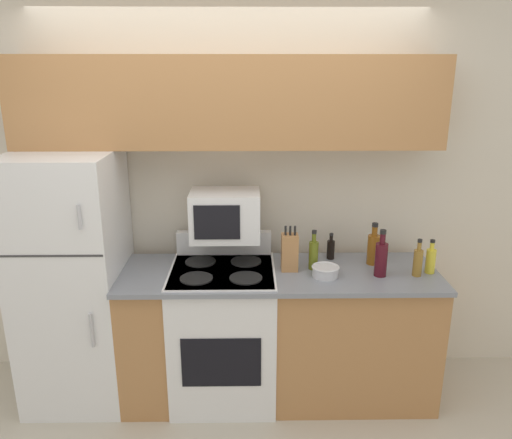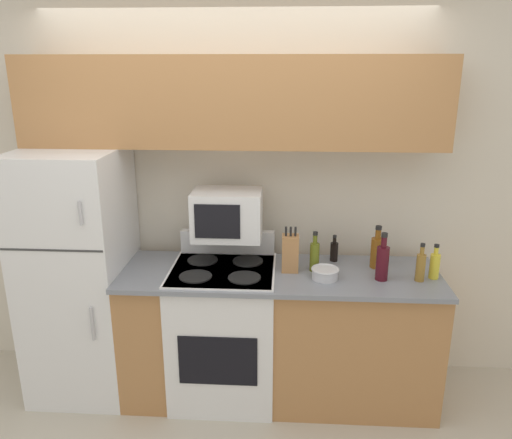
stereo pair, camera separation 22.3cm
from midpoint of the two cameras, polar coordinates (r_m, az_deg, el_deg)
name	(u,v)px [view 1 (the left image)]	position (r m, az deg, el deg)	size (l,w,h in m)	color
ground_plane	(230,421)	(3.41, -4.97, -22.02)	(12.00, 12.00, 0.00)	beige
wall_back	(231,198)	(3.47, -4.71, 2.49)	(8.00, 0.05, 2.55)	beige
lower_cabinets	(278,333)	(3.40, 0.66, -12.85)	(2.02, 0.65, 0.90)	#B27A47
refrigerator	(74,280)	(3.48, -21.82, -6.44)	(0.63, 0.70, 1.66)	white
upper_cabinets	(228,102)	(3.17, -5.24, 13.23)	(2.65, 0.33, 0.56)	#B27A47
stove	(224,331)	(3.39, -5.66, -12.64)	(0.67, 0.63, 1.07)	white
microwave	(225,215)	(3.21, -5.53, 0.48)	(0.44, 0.32, 0.31)	white
knife_block	(290,252)	(3.16, 1.85, -3.77)	(0.10, 0.10, 0.30)	#B27A47
bowl	(325,271)	(3.11, 5.90, -5.90)	(0.17, 0.17, 0.07)	silver
bottle_soy_sauce	(331,249)	(3.38, 6.68, -3.37)	(0.05, 0.05, 0.18)	black
bottle_wine_red	(381,258)	(3.14, 12.15, -4.34)	(0.08, 0.08, 0.30)	#470F19
bottle_olive_oil	(313,254)	(3.19, 4.60, -3.97)	(0.06, 0.06, 0.26)	#5B6619
bottle_vinegar	(418,261)	(3.21, 16.13, -4.66)	(0.06, 0.06, 0.24)	olive
bottle_whiskey	(373,248)	(3.32, 11.42, -3.24)	(0.08, 0.08, 0.28)	brown
bottle_cooking_spray	(431,260)	(3.28, 17.51, -4.45)	(0.06, 0.06, 0.22)	gold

